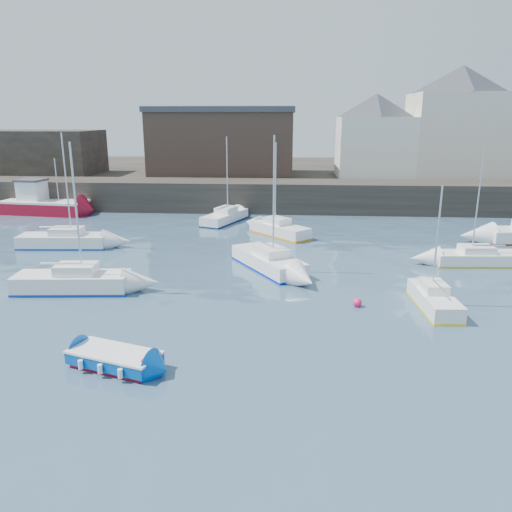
# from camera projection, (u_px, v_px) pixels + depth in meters

# --- Properties ---
(water) EXTENTS (220.00, 220.00, 0.00)m
(water) POSITION_uv_depth(u_px,v_px,m) (232.00, 386.00, 17.83)
(water) COLOR #2D4760
(water) RESTS_ON ground
(quay_wall) EXTENTS (90.00, 5.00, 3.00)m
(quay_wall) POSITION_uv_depth(u_px,v_px,m) (272.00, 196.00, 51.05)
(quay_wall) COLOR #28231E
(quay_wall) RESTS_ON ground
(land_strip) EXTENTS (90.00, 32.00, 2.80)m
(land_strip) POSITION_uv_depth(u_px,v_px,m) (278.00, 177.00, 68.37)
(land_strip) COLOR #28231E
(land_strip) RESTS_ON ground
(bldg_east_a) EXTENTS (13.36, 13.36, 11.80)m
(bldg_east_a) POSITION_uv_depth(u_px,v_px,m) (458.00, 122.00, 54.42)
(bldg_east_a) COLOR beige
(bldg_east_a) RESTS_ON land_strip
(bldg_east_d) EXTENTS (11.14, 11.14, 8.95)m
(bldg_east_d) POSITION_uv_depth(u_px,v_px,m) (375.00, 135.00, 54.96)
(bldg_east_d) COLOR white
(bldg_east_d) RESTS_ON land_strip
(warehouse) EXTENTS (16.40, 10.40, 7.60)m
(warehouse) POSITION_uv_depth(u_px,v_px,m) (224.00, 141.00, 57.78)
(warehouse) COLOR #3D2D26
(warehouse) RESTS_ON land_strip
(bldg_west) EXTENTS (14.00, 8.00, 5.00)m
(bldg_west) POSITION_uv_depth(u_px,v_px,m) (38.00, 152.00, 58.71)
(bldg_west) COLOR #353028
(bldg_west) RESTS_ON land_strip
(blue_dinghy) EXTENTS (3.87, 2.57, 0.68)m
(blue_dinghy) POSITION_uv_depth(u_px,v_px,m) (115.00, 358.00, 19.08)
(blue_dinghy) COLOR maroon
(blue_dinghy) RESTS_ON ground
(fishing_boat) EXTENTS (8.59, 4.06, 5.49)m
(fishing_boat) POSITION_uv_depth(u_px,v_px,m) (42.00, 203.00, 49.43)
(fishing_boat) COLOR maroon
(fishing_boat) RESTS_ON ground
(sailboat_a) EXTENTS (6.35, 2.50, 8.08)m
(sailboat_a) POSITION_uv_depth(u_px,v_px,m) (73.00, 281.00, 27.40)
(sailboat_a) COLOR white
(sailboat_a) RESTS_ON ground
(sailboat_b) EXTENTS (5.17, 6.54, 8.28)m
(sailboat_b) POSITION_uv_depth(u_px,v_px,m) (268.00, 261.00, 31.49)
(sailboat_b) COLOR white
(sailboat_b) RESTS_ON ground
(sailboat_c) EXTENTS (1.74, 4.72, 6.11)m
(sailboat_c) POSITION_uv_depth(u_px,v_px,m) (434.00, 299.00, 25.05)
(sailboat_c) COLOR white
(sailboat_c) RESTS_ON ground
(sailboat_d) EXTENTS (6.01, 2.27, 7.52)m
(sailboat_d) POSITION_uv_depth(u_px,v_px,m) (480.00, 258.00, 32.45)
(sailboat_d) COLOR white
(sailboat_d) RESTS_ON ground
(sailboat_e) EXTENTS (6.54, 2.47, 8.26)m
(sailboat_e) POSITION_uv_depth(u_px,v_px,m) (64.00, 240.00, 36.73)
(sailboat_e) COLOR white
(sailboat_e) RESTS_ON ground
(sailboat_f) EXTENTS (5.22, 5.37, 7.38)m
(sailboat_f) POSITION_uv_depth(u_px,v_px,m) (279.00, 229.00, 40.46)
(sailboat_f) COLOR white
(sailboat_f) RESTS_ON ground
(sailboat_h) EXTENTS (3.91, 6.22, 7.64)m
(sailboat_h) POSITION_uv_depth(u_px,v_px,m) (225.00, 217.00, 45.51)
(sailboat_h) COLOR white
(sailboat_h) RESTS_ON ground
(buoy_near) EXTENTS (0.34, 0.34, 0.34)m
(buoy_near) POSITION_uv_depth(u_px,v_px,m) (105.00, 355.00, 20.13)
(buoy_near) COLOR #F91D60
(buoy_near) RESTS_ON ground
(buoy_mid) EXTENTS (0.46, 0.46, 0.46)m
(buoy_mid) POSITION_uv_depth(u_px,v_px,m) (357.00, 306.00, 25.34)
(buoy_mid) COLOR #F91D60
(buoy_mid) RESTS_ON ground
(buoy_far) EXTENTS (0.42, 0.42, 0.42)m
(buoy_far) POSITION_uv_depth(u_px,v_px,m) (279.00, 273.00, 30.71)
(buoy_far) COLOR #F91D60
(buoy_far) RESTS_ON ground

